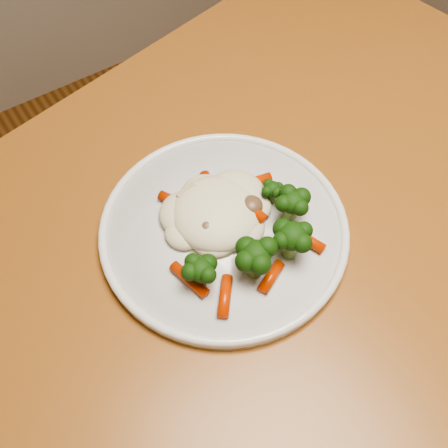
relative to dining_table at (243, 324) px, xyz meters
name	(u,v)px	position (x,y,z in m)	size (l,w,h in m)	color
dining_table	(243,324)	(0.00, 0.00, 0.00)	(1.21, 0.93, 0.75)	#985823
plate	(224,231)	(0.01, 0.06, 0.12)	(0.27, 0.27, 0.01)	silver
meal	(236,222)	(0.02, 0.05, 0.15)	(0.17, 0.17, 0.05)	beige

